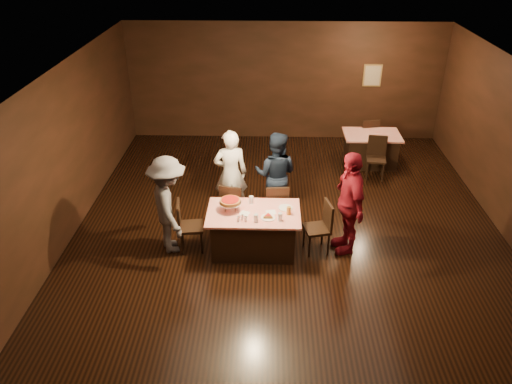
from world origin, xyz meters
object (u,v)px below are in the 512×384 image
diner_white_jacket (231,174)px  pizza_stand (230,201)px  glass_amber (289,211)px  glass_back (251,200)px  back_table (370,149)px  diner_red_shirt (349,203)px  plate_empty (285,208)px  chair_end_right (317,228)px  chair_back_near (376,158)px  glass_front_right (280,217)px  chair_end_left (191,226)px  glass_front_left (256,218)px  chair_back_far (367,136)px  diner_grey_knit (169,205)px  main_table (254,231)px  diner_navy_hoodie (276,174)px  chair_far_left (234,205)px  chair_far_right (276,205)px

diner_white_jacket → pizza_stand: diner_white_jacket is taller
glass_amber → glass_back: size_ratio=1.00×
pizza_stand → back_table: bearing=49.1°
diner_red_shirt → glass_back: (-1.68, 0.21, -0.10)m
plate_empty → glass_amber: bearing=-76.0°
chair_end_right → chair_back_near: same height
pizza_stand → glass_front_right: 0.91m
chair_end_left → chair_end_right: bearing=-98.2°
chair_end_right → glass_amber: 0.62m
diner_red_shirt → plate_empty: size_ratio=7.50×
diner_white_jacket → glass_front_left: (0.53, -1.53, -0.04)m
chair_back_near → chair_back_far: 1.30m
chair_end_left → chair_back_near: size_ratio=1.00×
chair_back_far → diner_white_jacket: 4.32m
diner_grey_knit → glass_back: bearing=-99.8°
glass_amber → main_table: bearing=175.2°
chair_end_right → glass_front_right: 0.79m
back_table → glass_amber: (-2.05, -3.62, 0.46)m
diner_navy_hoodie → plate_empty: (0.17, -1.11, -0.08)m
chair_back_far → back_table: bearing=79.6°
back_table → glass_amber: glass_amber is taller
diner_red_shirt → pizza_stand: (-2.03, -0.04, 0.01)m
chair_far_left → glass_front_left: chair_far_left is taller
diner_grey_knit → glass_front_right: 1.92m
chair_back_far → glass_amber: 4.71m
diner_grey_knit → glass_front_left: bearing=-123.2°
chair_far_right → chair_back_near: size_ratio=1.00×
glass_front_right → back_table: bearing=60.1°
chair_far_right → glass_front_right: size_ratio=6.79×
chair_end_left → glass_back: 1.15m
chair_back_near → glass_front_left: 4.12m
plate_empty → glass_front_left: glass_front_left is taller
glass_amber → glass_back: bearing=151.7°
chair_end_left → glass_front_right: bearing=-107.4°
chair_far_left → glass_back: bearing=140.8°
back_table → chair_far_left: 4.15m
chair_end_right → diner_grey_knit: size_ratio=0.53×
plate_empty → chair_end_left: bearing=-174.8°
diner_grey_knit → plate_empty: 2.01m
chair_back_far → diner_grey_knit: (-4.10, -4.17, 0.41)m
chair_far_right → glass_front_left: 1.17m
plate_empty → pizza_stand: bearing=-174.0°
chair_far_left → glass_amber: size_ratio=6.79×
chair_back_near → glass_front_left: chair_back_near is taller
chair_end_right → diner_white_jacket: bearing=-140.8°
chair_far_right → glass_amber: size_ratio=6.79×
main_table → back_table: size_ratio=1.23×
chair_back_far → diner_navy_hoodie: size_ratio=0.55×
chair_end_right → glass_front_right: (-0.65, -0.25, 0.37)m
plate_empty → diner_grey_knit: bearing=-175.7°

